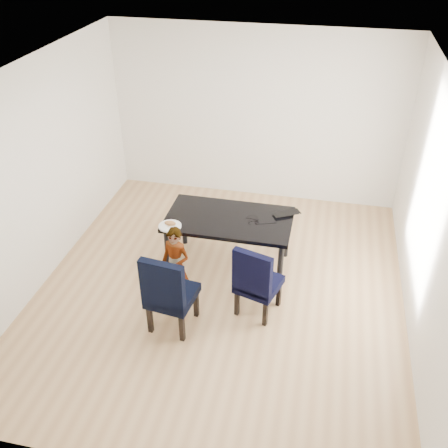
% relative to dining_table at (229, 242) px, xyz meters
% --- Properties ---
extents(floor, '(4.50, 5.00, 0.01)m').
position_rel_dining_table_xyz_m(floor, '(0.00, -0.50, -0.38)').
color(floor, tan).
rests_on(floor, ground).
extents(ceiling, '(4.50, 5.00, 0.01)m').
position_rel_dining_table_xyz_m(ceiling, '(0.00, -0.50, 2.33)').
color(ceiling, white).
rests_on(ceiling, wall_back).
extents(wall_back, '(4.50, 0.01, 2.70)m').
position_rel_dining_table_xyz_m(wall_back, '(0.00, 2.00, 0.98)').
color(wall_back, white).
rests_on(wall_back, ground).
extents(wall_front, '(4.50, 0.01, 2.70)m').
position_rel_dining_table_xyz_m(wall_front, '(0.00, -3.00, 0.98)').
color(wall_front, white).
rests_on(wall_front, ground).
extents(wall_left, '(0.01, 5.00, 2.70)m').
position_rel_dining_table_xyz_m(wall_left, '(-2.25, -0.50, 0.98)').
color(wall_left, white).
rests_on(wall_left, ground).
extents(wall_right, '(0.01, 5.00, 2.70)m').
position_rel_dining_table_xyz_m(wall_right, '(2.25, -0.50, 0.98)').
color(wall_right, silver).
rests_on(wall_right, ground).
extents(dining_table, '(1.60, 0.90, 0.75)m').
position_rel_dining_table_xyz_m(dining_table, '(0.00, 0.00, 0.00)').
color(dining_table, black).
rests_on(dining_table, floor).
extents(chair_left, '(0.56, 0.57, 1.03)m').
position_rel_dining_table_xyz_m(chair_left, '(-0.39, -1.22, 0.14)').
color(chair_left, black).
rests_on(chair_left, floor).
extents(chair_right, '(0.58, 0.59, 0.96)m').
position_rel_dining_table_xyz_m(chair_right, '(0.52, -0.78, 0.11)').
color(chair_right, black).
rests_on(chair_right, floor).
extents(child, '(0.41, 0.32, 1.00)m').
position_rel_dining_table_xyz_m(child, '(-0.49, -0.77, 0.13)').
color(child, orange).
rests_on(child, floor).
extents(plate, '(0.37, 0.37, 0.02)m').
position_rel_dining_table_xyz_m(plate, '(-0.67, -0.35, 0.38)').
color(plate, white).
rests_on(plate, dining_table).
extents(sandwich, '(0.16, 0.09, 0.06)m').
position_rel_dining_table_xyz_m(sandwich, '(-0.67, -0.34, 0.42)').
color(sandwich, '#A2693A').
rests_on(sandwich, plate).
extents(laptop, '(0.42, 0.37, 0.03)m').
position_rel_dining_table_xyz_m(laptop, '(0.68, 0.28, 0.39)').
color(laptop, black).
rests_on(laptop, dining_table).
extents(cable_tangle, '(0.18, 0.18, 0.01)m').
position_rel_dining_table_xyz_m(cable_tangle, '(0.32, -0.04, 0.38)').
color(cable_tangle, black).
rests_on(cable_tangle, dining_table).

